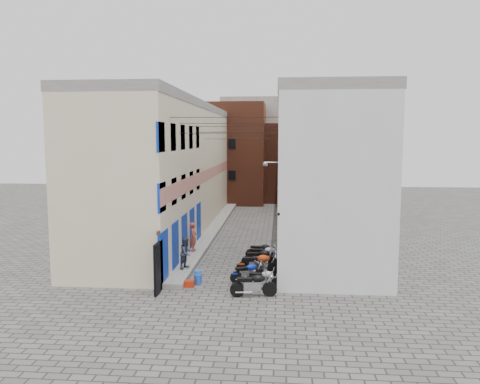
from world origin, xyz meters
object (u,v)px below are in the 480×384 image
(person_a, at_px, (194,237))
(person_b, at_px, (186,253))
(red_crate, at_px, (189,284))
(motorcycle_g, at_px, (262,250))
(water_jug_near, at_px, (198,279))
(water_jug_far, at_px, (198,277))
(motorcycle_d, at_px, (259,263))
(motorcycle_c, at_px, (248,271))
(motorcycle_a, at_px, (253,283))
(motorcycle_e, at_px, (261,257))
(motorcycle_f, at_px, (266,254))
(motorcycle_b, at_px, (263,278))

(person_a, distance_m, person_b, 3.44)
(red_crate, bearing_deg, person_b, 104.69)
(motorcycle_g, height_order, water_jug_near, motorcycle_g)
(person_a, height_order, water_jug_far, person_a)
(motorcycle_d, bearing_deg, motorcycle_g, 176.29)
(motorcycle_g, bearing_deg, motorcycle_c, -1.19)
(motorcycle_a, bearing_deg, motorcycle_g, 171.75)
(water_jug_near, relative_size, red_crate, 1.01)
(motorcycle_c, xyz_separation_m, motorcycle_e, (0.49, 2.24, 0.08))
(person_a, xyz_separation_m, water_jug_far, (1.10, -4.86, -0.78))
(water_jug_near, xyz_separation_m, red_crate, (-0.34, -0.38, -0.09))
(motorcycle_a, bearing_deg, motorcycle_d, 171.46)
(person_a, bearing_deg, motorcycle_e, -118.83)
(person_b, bearing_deg, motorcycle_g, -26.79)
(motorcycle_c, height_order, motorcycle_e, motorcycle_e)
(person_b, height_order, water_jug_near, person_b)
(motorcycle_e, relative_size, motorcycle_g, 1.11)
(water_jug_far, bearing_deg, motorcycle_d, 25.88)
(motorcycle_d, distance_m, water_jug_near, 3.09)
(water_jug_far, bearing_deg, motorcycle_f, 48.39)
(motorcycle_c, relative_size, person_b, 1.13)
(motorcycle_e, xyz_separation_m, person_b, (-3.57, -1.13, 0.43))
(motorcycle_a, xyz_separation_m, red_crate, (-2.92, 1.06, -0.43))
(motorcycle_a, height_order, motorcycle_g, motorcycle_a)
(motorcycle_c, bearing_deg, motorcycle_g, 146.87)
(motorcycle_g, relative_size, person_b, 1.18)
(water_jug_near, bearing_deg, motorcycle_b, -9.67)
(motorcycle_a, xyz_separation_m, person_b, (-3.45, 3.11, 0.44))
(motorcycle_c, xyz_separation_m, motorcycle_d, (0.44, 0.99, 0.13))
(motorcycle_e, xyz_separation_m, water_jug_far, (-2.75, -2.56, -0.29))
(motorcycle_c, height_order, water_jug_far, motorcycle_c)
(motorcycle_a, bearing_deg, water_jug_far, -129.72)
(motorcycle_c, relative_size, motorcycle_f, 0.88)
(water_jug_far, bearing_deg, motorcycle_a, -32.55)
(motorcycle_c, distance_m, person_a, 5.67)
(motorcycle_g, xyz_separation_m, water_jug_near, (-2.69, -4.53, -0.30))
(person_a, bearing_deg, water_jug_far, -165.19)
(motorcycle_c, relative_size, motorcycle_d, 0.79)
(motorcycle_e, bearing_deg, person_a, -122.17)
(water_jug_near, height_order, water_jug_far, water_jug_far)
(motorcycle_b, height_order, motorcycle_e, motorcycle_e)
(person_a, bearing_deg, red_crate, -169.53)
(motorcycle_a, xyz_separation_m, motorcycle_b, (0.37, 0.95, -0.06))
(motorcycle_b, relative_size, water_jug_far, 3.12)
(motorcycle_b, bearing_deg, water_jug_near, -95.27)
(motorcycle_c, bearing_deg, water_jug_near, -102.15)
(motorcycle_e, xyz_separation_m, water_jug_near, (-2.70, -2.79, -0.35))
(motorcycle_e, relative_size, person_b, 1.31)
(motorcycle_b, relative_size, person_b, 1.17)
(motorcycle_g, xyz_separation_m, red_crate, (-3.03, -4.92, -0.38))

